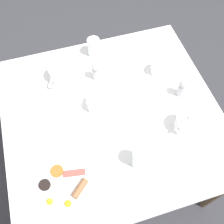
{
  "coord_description": "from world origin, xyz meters",
  "views": [
    {
      "loc": [
        -0.66,
        0.2,
        1.91
      ],
      "look_at": [
        0.0,
        0.0,
        0.74
      ],
      "focal_mm": 42.0,
      "sensor_mm": 36.0,
      "label": 1
    }
  ],
  "objects_px": {
    "water_glass_tall": "(140,158)",
    "salt_grinder": "(96,71)",
    "teacup_with_saucer_right": "(159,69)",
    "teapot_near": "(59,73)",
    "pepper_grinder": "(182,88)",
    "water_glass_short": "(94,47)",
    "teapot_far": "(187,123)",
    "spoon_for_tea": "(28,110)",
    "fork_by_plate": "(136,124)",
    "breakfast_plate": "(63,188)",
    "napkin_folded": "(56,130)",
    "knife_by_plate": "(123,68)",
    "fork_spare": "(214,167)",
    "teacup_with_saucer_left": "(95,105)"
  },
  "relations": [
    {
      "from": "water_glass_tall",
      "to": "salt_grinder",
      "type": "bearing_deg",
      "value": 6.29
    },
    {
      "from": "teacup_with_saucer_right",
      "to": "salt_grinder",
      "type": "relative_size",
      "value": 1.22
    },
    {
      "from": "teapot_near",
      "to": "pepper_grinder",
      "type": "height_order",
      "value": "teapot_near"
    },
    {
      "from": "water_glass_tall",
      "to": "water_glass_short",
      "type": "xyz_separation_m",
      "value": [
        0.73,
        0.02,
        -0.0
      ]
    },
    {
      "from": "teapot_far",
      "to": "spoon_for_tea",
      "type": "relative_size",
      "value": 1.17
    },
    {
      "from": "fork_by_plate",
      "to": "teacup_with_saucer_right",
      "type": "bearing_deg",
      "value": -39.91
    },
    {
      "from": "breakfast_plate",
      "to": "napkin_folded",
      "type": "bearing_deg",
      "value": -3.94
    },
    {
      "from": "fork_by_plate",
      "to": "knife_by_plate",
      "type": "height_order",
      "value": "same"
    },
    {
      "from": "pepper_grinder",
      "to": "spoon_for_tea",
      "type": "distance_m",
      "value": 0.83
    },
    {
      "from": "breakfast_plate",
      "to": "teacup_with_saucer_right",
      "type": "xyz_separation_m",
      "value": [
        0.5,
        -0.66,
        0.02
      ]
    },
    {
      "from": "breakfast_plate",
      "to": "salt_grinder",
      "type": "relative_size",
      "value": 2.69
    },
    {
      "from": "water_glass_tall",
      "to": "salt_grinder",
      "type": "xyz_separation_m",
      "value": [
        0.55,
        0.06,
        -0.0
      ]
    },
    {
      "from": "napkin_folded",
      "to": "fork_spare",
      "type": "xyz_separation_m",
      "value": [
        -0.41,
        -0.68,
        -0.0
      ]
    },
    {
      "from": "water_glass_short",
      "to": "pepper_grinder",
      "type": "distance_m",
      "value": 0.57
    },
    {
      "from": "teapot_near",
      "to": "napkin_folded",
      "type": "height_order",
      "value": "teapot_near"
    },
    {
      "from": "water_glass_short",
      "to": "fork_spare",
      "type": "distance_m",
      "value": 0.93
    },
    {
      "from": "teapot_near",
      "to": "teacup_with_saucer_left",
      "type": "distance_m",
      "value": 0.29
    },
    {
      "from": "fork_by_plate",
      "to": "spoon_for_tea",
      "type": "xyz_separation_m",
      "value": [
        0.25,
        0.52,
        0.0
      ]
    },
    {
      "from": "napkin_folded",
      "to": "fork_by_plate",
      "type": "distance_m",
      "value": 0.41
    },
    {
      "from": "teacup_with_saucer_right",
      "to": "pepper_grinder",
      "type": "bearing_deg",
      "value": -161.34
    },
    {
      "from": "breakfast_plate",
      "to": "fork_spare",
      "type": "xyz_separation_m",
      "value": [
        -0.11,
        -0.7,
        -0.01
      ]
    },
    {
      "from": "knife_by_plate",
      "to": "salt_grinder",
      "type": "bearing_deg",
      "value": 97.7
    },
    {
      "from": "teapot_near",
      "to": "water_glass_short",
      "type": "bearing_deg",
      "value": -20.57
    },
    {
      "from": "teapot_near",
      "to": "knife_by_plate",
      "type": "distance_m",
      "value": 0.37
    },
    {
      "from": "teapot_near",
      "to": "fork_by_plate",
      "type": "height_order",
      "value": "teapot_near"
    },
    {
      "from": "teacup_with_saucer_right",
      "to": "water_glass_tall",
      "type": "relative_size",
      "value": 1.16
    },
    {
      "from": "water_glass_short",
      "to": "salt_grinder",
      "type": "relative_size",
      "value": 0.96
    },
    {
      "from": "breakfast_plate",
      "to": "spoon_for_tea",
      "type": "distance_m",
      "value": 0.47
    },
    {
      "from": "teacup_with_saucer_left",
      "to": "water_glass_tall",
      "type": "xyz_separation_m",
      "value": [
        -0.35,
        -0.12,
        0.03
      ]
    },
    {
      "from": "napkin_folded",
      "to": "pepper_grinder",
      "type": "bearing_deg",
      "value": -88.08
    },
    {
      "from": "breakfast_plate",
      "to": "teacup_with_saucer_left",
      "type": "height_order",
      "value": "teacup_with_saucer_left"
    },
    {
      "from": "breakfast_plate",
      "to": "water_glass_short",
      "type": "relative_size",
      "value": 2.79
    },
    {
      "from": "breakfast_plate",
      "to": "water_glass_tall",
      "type": "relative_size",
      "value": 2.56
    },
    {
      "from": "teacup_with_saucer_left",
      "to": "salt_grinder",
      "type": "bearing_deg",
      "value": -16.09
    },
    {
      "from": "teapot_near",
      "to": "salt_grinder",
      "type": "height_order",
      "value": "teapot_near"
    },
    {
      "from": "pepper_grinder",
      "to": "knife_by_plate",
      "type": "bearing_deg",
      "value": 41.95
    },
    {
      "from": "teacup_with_saucer_left",
      "to": "fork_spare",
      "type": "bearing_deg",
      "value": -136.89
    },
    {
      "from": "teapot_far",
      "to": "water_glass_tall",
      "type": "distance_m",
      "value": 0.31
    },
    {
      "from": "spoon_for_tea",
      "to": "fork_spare",
      "type": "distance_m",
      "value": 0.98
    },
    {
      "from": "breakfast_plate",
      "to": "napkin_folded",
      "type": "height_order",
      "value": "breakfast_plate"
    },
    {
      "from": "pepper_grinder",
      "to": "napkin_folded",
      "type": "relative_size",
      "value": 0.73
    },
    {
      "from": "teacup_with_saucer_left",
      "to": "fork_spare",
      "type": "xyz_separation_m",
      "value": [
        -0.48,
        -0.45,
        -0.03
      ]
    },
    {
      "from": "breakfast_plate",
      "to": "teapot_far",
      "type": "bearing_deg",
      "value": -79.21
    },
    {
      "from": "teacup_with_saucer_left",
      "to": "knife_by_plate",
      "type": "xyz_separation_m",
      "value": [
        0.22,
        -0.23,
        -0.03
      ]
    },
    {
      "from": "breakfast_plate",
      "to": "teapot_far",
      "type": "relative_size",
      "value": 1.61
    },
    {
      "from": "pepper_grinder",
      "to": "napkin_folded",
      "type": "bearing_deg",
      "value": 91.92
    },
    {
      "from": "napkin_folded",
      "to": "salt_grinder",
      "type": "bearing_deg",
      "value": -46.88
    },
    {
      "from": "breakfast_plate",
      "to": "teacup_with_saucer_left",
      "type": "bearing_deg",
      "value": -34.1
    },
    {
      "from": "teacup_with_saucer_left",
      "to": "teacup_with_saucer_right",
      "type": "xyz_separation_m",
      "value": [
        0.13,
        -0.41,
        -0.0
      ]
    },
    {
      "from": "pepper_grinder",
      "to": "fork_by_plate",
      "type": "xyz_separation_m",
      "value": [
        -0.1,
        0.29,
        -0.06
      ]
    }
  ]
}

